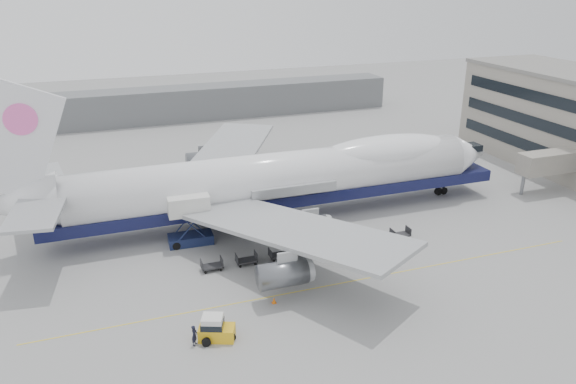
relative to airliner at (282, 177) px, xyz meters
name	(u,v)px	position (x,y,z in m)	size (l,w,h in m)	color
ground	(312,259)	(-0.64, -12.00, -5.62)	(260.00, 260.00, 0.00)	gray
apron_line	(334,285)	(-0.64, -18.00, -5.62)	(60.00, 0.15, 0.01)	gold
hangar	(146,106)	(-10.64, 58.00, -2.12)	(110.00, 8.00, 7.00)	slate
airliner	(282,177)	(0.00, 0.00, 0.00)	(67.00, 55.30, 19.98)	white
catering_truck	(189,217)	(-12.78, -3.48, -2.18)	(5.29, 3.78, 6.14)	#182249
baggage_tug	(215,329)	(-14.23, -22.88, -4.61)	(3.50, 2.70, 2.28)	gold
ground_worker	(194,335)	(-16.11, -23.13, -4.67)	(0.70, 0.46, 1.91)	black
traffic_cone	(274,300)	(-7.58, -19.19, -5.33)	(0.42, 0.42, 0.63)	#E0610B
dolly_0	(212,266)	(-11.83, -10.71, -5.09)	(2.30, 1.35, 1.30)	#2D2D30
dolly_1	(246,260)	(-7.97, -10.71, -5.09)	(2.30, 1.35, 1.30)	#2D2D30
dolly_2	(279,254)	(-4.10, -10.71, -5.09)	(2.30, 1.35, 1.30)	#2D2D30
dolly_3	(311,249)	(-0.24, -10.71, -5.09)	(2.30, 1.35, 1.30)	#2D2D30
dolly_4	(342,244)	(3.63, -10.71, -5.09)	(2.30, 1.35, 1.30)	#2D2D30
dolly_5	(372,239)	(7.49, -10.71, -5.09)	(2.30, 1.35, 1.30)	#2D2D30
dolly_6	(400,234)	(11.36, -10.71, -5.09)	(2.30, 1.35, 1.30)	#2D2D30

